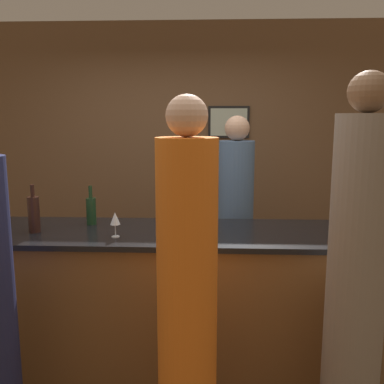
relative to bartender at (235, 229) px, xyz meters
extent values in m
plane|color=brown|center=(-0.57, -0.79, -0.86)|extent=(14.00, 14.00, 0.00)
cube|color=brown|center=(-0.57, 1.13, 0.54)|extent=(8.00, 0.06, 2.80)
cube|color=black|center=(-0.03, 1.08, 0.89)|extent=(0.44, 0.02, 0.34)
cube|color=#B7C6B2|center=(-0.03, 1.07, 0.89)|extent=(0.39, 0.00, 0.29)
cube|color=brown|center=(-0.57, -0.79, -0.35)|extent=(2.52, 0.68, 1.01)
cube|color=black|center=(-0.57, -0.79, 0.17)|extent=(2.58, 0.74, 0.04)
cylinder|color=#4C6B93|center=(0.00, 0.00, -0.05)|extent=(0.30, 0.30, 1.61)
sphere|color=tan|center=(0.00, 0.00, 0.85)|extent=(0.21, 0.21, 0.21)
cylinder|color=orange|center=(-0.33, -1.59, 0.00)|extent=(0.30, 0.30, 1.71)
sphere|color=tan|center=(-0.33, -1.59, 0.95)|extent=(0.20, 0.20, 0.20)
cylinder|color=gray|center=(0.53, -1.46, 0.05)|extent=(0.30, 0.30, 1.82)
sphere|color=brown|center=(0.53, -1.46, 1.06)|extent=(0.20, 0.20, 0.20)
cylinder|color=#19381E|center=(-1.06, -0.63, 0.28)|extent=(0.07, 0.07, 0.19)
cylinder|color=#19381E|center=(-1.06, -0.63, 0.42)|extent=(0.03, 0.03, 0.09)
cylinder|color=black|center=(-1.38, -0.86, 0.31)|extent=(0.08, 0.08, 0.24)
cylinder|color=black|center=(-1.38, -0.86, 0.47)|extent=(0.03, 0.03, 0.08)
cylinder|color=silver|center=(-0.82, -0.95, 0.19)|extent=(0.05, 0.05, 0.00)
cylinder|color=silver|center=(-0.82, -0.95, 0.23)|extent=(0.01, 0.01, 0.08)
cone|color=silver|center=(-0.82, -0.95, 0.31)|extent=(0.06, 0.06, 0.08)
cylinder|color=silver|center=(-0.37, -1.11, 0.19)|extent=(0.05, 0.05, 0.00)
cylinder|color=silver|center=(-0.37, -1.11, 0.23)|extent=(0.01, 0.01, 0.08)
cone|color=silver|center=(-0.37, -1.11, 0.30)|extent=(0.08, 0.08, 0.06)
camera|label=1|loc=(-0.22, -3.57, 0.94)|focal=40.00mm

